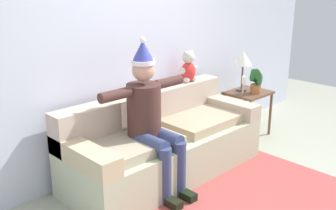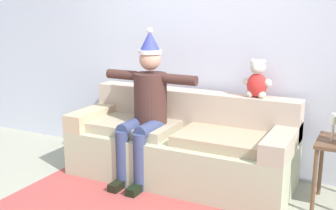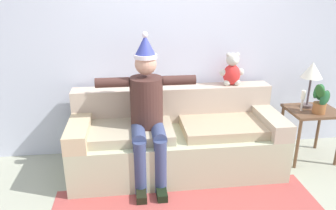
{
  "view_description": "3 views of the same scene",
  "coord_description": "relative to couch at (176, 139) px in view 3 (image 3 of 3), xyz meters",
  "views": [
    {
      "loc": [
        -2.76,
        -1.87,
        2.06
      ],
      "look_at": [
        -0.16,
        0.78,
        0.88
      ],
      "focal_mm": 42.43,
      "sensor_mm": 36.0,
      "label": 1
    },
    {
      "loc": [
        1.73,
        -2.68,
        1.75
      ],
      "look_at": [
        -0.04,
        0.79,
        0.82
      ],
      "focal_mm": 44.51,
      "sensor_mm": 36.0,
      "label": 2
    },
    {
      "loc": [
        -0.5,
        -2.22,
        1.97
      ],
      "look_at": [
        -0.1,
        0.95,
        0.79
      ],
      "focal_mm": 34.77,
      "sensor_mm": 36.0,
      "label": 3
    }
  ],
  "objects": [
    {
      "name": "side_table",
      "position": [
        1.6,
        0.01,
        0.17
      ],
      "size": [
        0.56,
        0.48,
        0.62
      ],
      "color": "brown",
      "rests_on": "ground_plane"
    },
    {
      "name": "person_seated",
      "position": [
        -0.32,
        -0.17,
        0.44
      ],
      "size": [
        1.02,
        0.77,
        1.55
      ],
      "color": "#462924",
      "rests_on": "ground_plane"
    },
    {
      "name": "table_lamp",
      "position": [
        1.57,
        0.11,
        0.69
      ],
      "size": [
        0.24,
        0.24,
        0.54
      ],
      "color": "#564746",
      "rests_on": "side_table"
    },
    {
      "name": "candle_tall",
      "position": [
        1.44,
        -0.01,
        0.43
      ],
      "size": [
        0.04,
        0.04,
        0.24
      ],
      "color": "beige",
      "rests_on": "side_table"
    },
    {
      "name": "potted_plant",
      "position": [
        1.6,
        -0.1,
        0.45
      ],
      "size": [
        0.23,
        0.21,
        0.37
      ],
      "color": "#A06134",
      "rests_on": "side_table"
    },
    {
      "name": "couch",
      "position": [
        0.0,
        0.0,
        0.0
      ],
      "size": [
        2.28,
        0.89,
        0.87
      ],
      "color": "#B3B996",
      "rests_on": "ground_plane"
    },
    {
      "name": "back_wall",
      "position": [
        0.0,
        0.53,
        1.0
      ],
      "size": [
        7.0,
        0.1,
        2.7
      ],
      "primitive_type": "cube",
      "color": "silver",
      "rests_on": "ground_plane"
    },
    {
      "name": "teddy_bear",
      "position": [
        0.69,
        0.27,
        0.7
      ],
      "size": [
        0.29,
        0.17,
        0.38
      ],
      "color": "red",
      "rests_on": "couch"
    }
  ]
}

